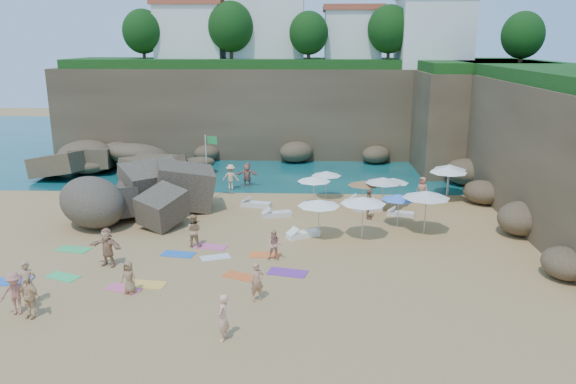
{
  "coord_description": "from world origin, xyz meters",
  "views": [
    {
      "loc": [
        3.27,
        -28.04,
        10.41
      ],
      "look_at": [
        2.0,
        3.0,
        2.0
      ],
      "focal_mm": 35.0,
      "sensor_mm": 36.0,
      "label": 1
    }
  ],
  "objects_px": {
    "parasol_2": "(450,167)",
    "parasol_0": "(326,173)",
    "flag_pole": "(208,159)",
    "person_stand_6": "(223,317)",
    "person_stand_2": "(231,177)",
    "person_stand_5": "(247,175)",
    "parasol_1": "(393,180)",
    "person_stand_4": "(422,189)",
    "rock_outcrop": "(124,214)",
    "person_stand_1": "(193,230)",
    "lounger_0": "(256,204)",
    "person_stand_0": "(27,283)",
    "person_stand_3": "(369,204)"
  },
  "relations": [
    {
      "from": "parasol_0",
      "to": "person_stand_5",
      "type": "bearing_deg",
      "value": 151.53
    },
    {
      "from": "lounger_0",
      "to": "person_stand_1",
      "type": "height_order",
      "value": "person_stand_1"
    },
    {
      "from": "parasol_0",
      "to": "person_stand_2",
      "type": "height_order",
      "value": "parasol_0"
    },
    {
      "from": "parasol_1",
      "to": "person_stand_5",
      "type": "relative_size",
      "value": 1.15
    },
    {
      "from": "parasol_1",
      "to": "lounger_0",
      "type": "xyz_separation_m",
      "value": [
        -8.8,
        -0.36,
        -1.6
      ]
    },
    {
      "from": "person_stand_5",
      "to": "person_stand_6",
      "type": "height_order",
      "value": "person_stand_5"
    },
    {
      "from": "person_stand_1",
      "to": "person_stand_6",
      "type": "xyz_separation_m",
      "value": [
        2.97,
        -9.34,
        -0.01
      ]
    },
    {
      "from": "parasol_1",
      "to": "parasol_2",
      "type": "relative_size",
      "value": 0.89
    },
    {
      "from": "rock_outcrop",
      "to": "person_stand_1",
      "type": "bearing_deg",
      "value": -44.64
    },
    {
      "from": "person_stand_2",
      "to": "person_stand_1",
      "type": "bearing_deg",
      "value": 93.84
    },
    {
      "from": "rock_outcrop",
      "to": "parasol_0",
      "type": "distance_m",
      "value": 13.39
    },
    {
      "from": "person_stand_5",
      "to": "person_stand_6",
      "type": "xyz_separation_m",
      "value": [
        1.59,
        -21.97,
        -0.0
      ]
    },
    {
      "from": "flag_pole",
      "to": "person_stand_6",
      "type": "bearing_deg",
      "value": -78.46
    },
    {
      "from": "parasol_1",
      "to": "person_stand_2",
      "type": "relative_size",
      "value": 1.09
    },
    {
      "from": "person_stand_2",
      "to": "lounger_0",
      "type": "bearing_deg",
      "value": 123.09
    },
    {
      "from": "parasol_2",
      "to": "rock_outcrop",
      "type": "bearing_deg",
      "value": -165.6
    },
    {
      "from": "parasol_2",
      "to": "person_stand_6",
      "type": "relative_size",
      "value": 1.29
    },
    {
      "from": "person_stand_3",
      "to": "person_stand_6",
      "type": "xyz_separation_m",
      "value": [
        -6.58,
        -14.43,
        -0.05
      ]
    },
    {
      "from": "rock_outcrop",
      "to": "parasol_0",
      "type": "height_order",
      "value": "parasol_0"
    },
    {
      "from": "rock_outcrop",
      "to": "flag_pole",
      "type": "bearing_deg",
      "value": 33.49
    },
    {
      "from": "parasol_0",
      "to": "parasol_1",
      "type": "distance_m",
      "value": 4.58
    },
    {
      "from": "rock_outcrop",
      "to": "person_stand_1",
      "type": "height_order",
      "value": "person_stand_1"
    },
    {
      "from": "flag_pole",
      "to": "parasol_2",
      "type": "distance_m",
      "value": 16.54
    },
    {
      "from": "lounger_0",
      "to": "person_stand_6",
      "type": "height_order",
      "value": "person_stand_6"
    },
    {
      "from": "parasol_1",
      "to": "person_stand_4",
      "type": "distance_m",
      "value": 2.63
    },
    {
      "from": "person_stand_0",
      "to": "person_stand_5",
      "type": "relative_size",
      "value": 1.06
    },
    {
      "from": "parasol_0",
      "to": "person_stand_2",
      "type": "relative_size",
      "value": 1.09
    },
    {
      "from": "parasol_2",
      "to": "person_stand_6",
      "type": "xyz_separation_m",
      "value": [
        -12.69,
        -20.22,
        -1.09
      ]
    },
    {
      "from": "parasol_2",
      "to": "person_stand_3",
      "type": "bearing_deg",
      "value": -136.51
    },
    {
      "from": "flag_pole",
      "to": "person_stand_0",
      "type": "bearing_deg",
      "value": -106.78
    },
    {
      "from": "lounger_0",
      "to": "person_stand_4",
      "type": "bearing_deg",
      "value": 20.68
    },
    {
      "from": "person_stand_6",
      "to": "person_stand_0",
      "type": "bearing_deg",
      "value": -94.9
    },
    {
      "from": "flag_pole",
      "to": "person_stand_4",
      "type": "height_order",
      "value": "flag_pole"
    },
    {
      "from": "parasol_2",
      "to": "parasol_0",
      "type": "bearing_deg",
      "value": -170.92
    },
    {
      "from": "person_stand_4",
      "to": "parasol_2",
      "type": "bearing_deg",
      "value": 87.54
    },
    {
      "from": "parasol_1",
      "to": "person_stand_4",
      "type": "relative_size",
      "value": 1.18
    },
    {
      "from": "rock_outcrop",
      "to": "person_stand_1",
      "type": "distance_m",
      "value": 7.8
    },
    {
      "from": "person_stand_6",
      "to": "person_stand_2",
      "type": "bearing_deg",
      "value": -161.16
    },
    {
      "from": "parasol_0",
      "to": "person_stand_3",
      "type": "distance_m",
      "value": 5.12
    },
    {
      "from": "rock_outcrop",
      "to": "person_stand_2",
      "type": "relative_size",
      "value": 4.14
    },
    {
      "from": "rock_outcrop",
      "to": "flag_pole",
      "type": "xyz_separation_m",
      "value": [
        4.82,
        3.19,
        2.86
      ]
    },
    {
      "from": "parasol_1",
      "to": "person_stand_2",
      "type": "height_order",
      "value": "parasol_1"
    },
    {
      "from": "lounger_0",
      "to": "person_stand_6",
      "type": "xyz_separation_m",
      "value": [
        0.44,
        -16.69,
        0.72
      ]
    },
    {
      "from": "person_stand_0",
      "to": "parasol_1",
      "type": "bearing_deg",
      "value": 26.68
    },
    {
      "from": "parasol_2",
      "to": "person_stand_1",
      "type": "xyz_separation_m",
      "value": [
        -15.67,
        -10.89,
        -1.08
      ]
    },
    {
      "from": "person_stand_0",
      "to": "person_stand_6",
      "type": "xyz_separation_m",
      "value": [
        8.34,
        -2.48,
        -0.05
      ]
    },
    {
      "from": "flag_pole",
      "to": "lounger_0",
      "type": "height_order",
      "value": "flag_pole"
    },
    {
      "from": "flag_pole",
      "to": "person_stand_6",
      "type": "distance_m",
      "value": 18.45
    },
    {
      "from": "lounger_0",
      "to": "person_stand_5",
      "type": "bearing_deg",
      "value": 114.75
    },
    {
      "from": "person_stand_4",
      "to": "parasol_1",
      "type": "bearing_deg",
      "value": -104.62
    }
  ]
}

